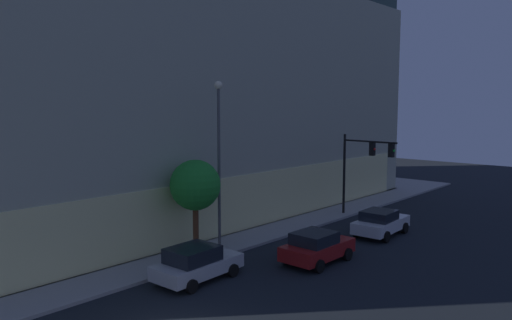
{
  "coord_description": "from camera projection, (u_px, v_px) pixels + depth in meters",
  "views": [
    {
      "loc": [
        -8.9,
        -11.74,
        7.87
      ],
      "look_at": [
        6.47,
        2.08,
        5.56
      ],
      "focal_mm": 34.06,
      "sensor_mm": 36.0,
      "label": 1
    }
  ],
  "objects": [
    {
      "name": "car_silver",
      "position": [
        196.0,
        263.0,
        21.93
      ],
      "size": [
        4.27,
        2.3,
        1.6
      ],
      "color": "#B7BABF",
      "rests_on": "ground"
    },
    {
      "name": "street_lamp_sidewalk",
      "position": [
        219.0,
        147.0,
        25.7
      ],
      "size": [
        0.44,
        0.44,
        9.02
      ],
      "color": "#535353",
      "rests_on": "sidewalk_corner"
    },
    {
      "name": "car_red",
      "position": [
        317.0,
        247.0,
        24.43
      ],
      "size": [
        4.07,
        2.21,
        1.61
      ],
      "color": "maroon",
      "rests_on": "ground"
    },
    {
      "name": "car_white",
      "position": [
        381.0,
        222.0,
        29.56
      ],
      "size": [
        4.41,
        2.31,
        1.58
      ],
      "color": "silver",
      "rests_on": "ground"
    },
    {
      "name": "traffic_light_far_corner",
      "position": [
        364.0,
        159.0,
        33.59
      ],
      "size": [
        0.6,
        4.28,
        5.73
      ],
      "color": "black",
      "rests_on": "sidewalk_corner"
    },
    {
      "name": "modern_building",
      "position": [
        149.0,
        83.0,
        37.78
      ],
      "size": [
        39.76,
        22.97,
        19.53
      ],
      "color": "#4C4C51",
      "rests_on": "ground"
    },
    {
      "name": "sidewalk_tree",
      "position": [
        195.0,
        186.0,
        25.25
      ],
      "size": [
        2.65,
        2.65,
        4.95
      ],
      "color": "brown",
      "rests_on": "sidewalk_corner"
    }
  ]
}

